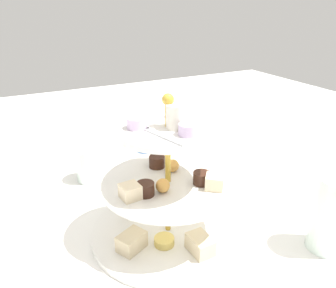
{
  "coord_description": "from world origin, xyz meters",
  "views": [
    {
      "loc": [
        0.47,
        -0.24,
        0.41
      ],
      "look_at": [
        0.0,
        0.0,
        0.18
      ],
      "focal_mm": 36.61,
      "sensor_mm": 36.0,
      "label": 1
    }
  ],
  "objects_px": {
    "tiered_serving_stand": "(168,194)",
    "water_glass_tall_right": "(332,214)",
    "teacup_with_saucer": "(147,156)",
    "water_glass_short_left": "(90,164)",
    "butter_knife_right": "(240,167)"
  },
  "relations": [
    {
      "from": "water_glass_short_left",
      "to": "teacup_with_saucer",
      "type": "relative_size",
      "value": 0.91
    },
    {
      "from": "water_glass_short_left",
      "to": "butter_knife_right",
      "type": "height_order",
      "value": "water_glass_short_left"
    },
    {
      "from": "water_glass_short_left",
      "to": "butter_knife_right",
      "type": "relative_size",
      "value": 0.48
    },
    {
      "from": "tiered_serving_stand",
      "to": "butter_knife_right",
      "type": "distance_m",
      "value": 0.35
    },
    {
      "from": "tiered_serving_stand",
      "to": "teacup_with_saucer",
      "type": "relative_size",
      "value": 3.2
    },
    {
      "from": "teacup_with_saucer",
      "to": "butter_knife_right",
      "type": "distance_m",
      "value": 0.25
    },
    {
      "from": "tiered_serving_stand",
      "to": "water_glass_short_left",
      "type": "xyz_separation_m",
      "value": [
        -0.28,
        -0.07,
        -0.05
      ]
    },
    {
      "from": "tiered_serving_stand",
      "to": "teacup_with_saucer",
      "type": "xyz_separation_m",
      "value": [
        -0.29,
        0.08,
        -0.06
      ]
    },
    {
      "from": "water_glass_tall_right",
      "to": "teacup_with_saucer",
      "type": "distance_m",
      "value": 0.48
    },
    {
      "from": "teacup_with_saucer",
      "to": "butter_knife_right",
      "type": "xyz_separation_m",
      "value": [
        0.13,
        0.21,
        -0.02
      ]
    },
    {
      "from": "water_glass_tall_right",
      "to": "teacup_with_saucer",
      "type": "xyz_separation_m",
      "value": [
        -0.45,
        -0.15,
        -0.05
      ]
    },
    {
      "from": "tiered_serving_stand",
      "to": "water_glass_tall_right",
      "type": "height_order",
      "value": "tiered_serving_stand"
    },
    {
      "from": "water_glass_tall_right",
      "to": "butter_knife_right",
      "type": "height_order",
      "value": "water_glass_tall_right"
    },
    {
      "from": "water_glass_tall_right",
      "to": "water_glass_short_left",
      "type": "bearing_deg",
      "value": -144.86
    },
    {
      "from": "teacup_with_saucer",
      "to": "water_glass_tall_right",
      "type": "bearing_deg",
      "value": 18.62
    }
  ]
}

